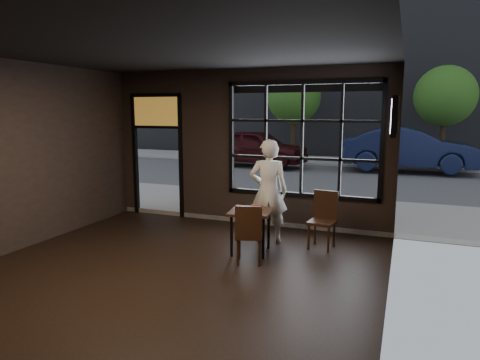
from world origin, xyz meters
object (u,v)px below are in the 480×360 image
at_px(cafe_table, 251,231).
at_px(navy_car, 409,149).
at_px(chair_near, 249,233).
at_px(man, 268,191).

height_order(cafe_table, navy_car, navy_car).
xyz_separation_m(chair_near, navy_car, (2.30, 11.39, 0.44)).
bearing_deg(navy_car, chair_near, 166.53).
height_order(chair_near, navy_car, navy_car).
distance_m(chair_near, navy_car, 11.63).
height_order(man, navy_car, man).
bearing_deg(chair_near, man, -104.51).
bearing_deg(cafe_table, navy_car, 69.30).
relative_size(cafe_table, chair_near, 0.77).
xyz_separation_m(man, navy_car, (2.35, 10.25, -0.02)).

